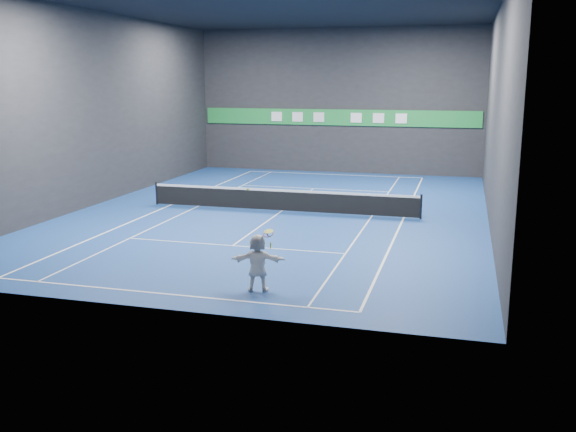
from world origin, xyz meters
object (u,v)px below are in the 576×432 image
(player, at_px, (258,263))
(tennis_racket, at_px, (268,235))
(tennis_net, at_px, (281,199))
(tennis_ball, at_px, (248,189))

(player, xyz_separation_m, tennis_racket, (0.31, 0.05, 0.80))
(player, relative_size, tennis_net, 0.13)
(tennis_net, xyz_separation_m, tennis_racket, (2.74, -10.88, 1.09))
(tennis_net, bearing_deg, tennis_ball, -78.76)
(tennis_racket, bearing_deg, player, -171.17)
(tennis_racket, bearing_deg, tennis_ball, -170.84)
(player, height_order, tennis_net, player)
(tennis_net, relative_size, tennis_racket, 22.28)
(tennis_ball, xyz_separation_m, tennis_racket, (0.56, 0.09, -1.28))
(player, relative_size, tennis_racket, 2.94)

